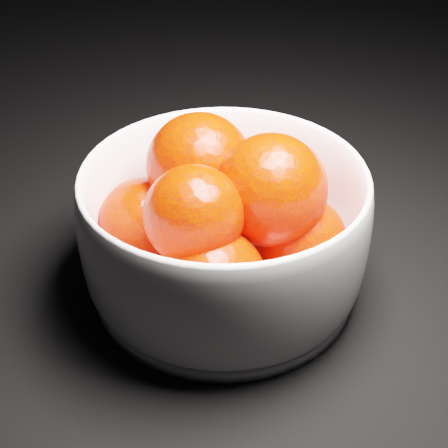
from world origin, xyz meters
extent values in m
cylinder|color=white|center=(-0.20, 0.08, 0.01)|extent=(0.23, 0.23, 0.01)
sphere|color=#F71700|center=(-0.19, 0.15, 0.06)|extent=(0.09, 0.09, 0.09)
sphere|color=#F71700|center=(-0.27, 0.11, 0.06)|extent=(0.08, 0.08, 0.08)
sphere|color=#F71700|center=(-0.22, 0.02, 0.06)|extent=(0.09, 0.09, 0.09)
sphere|color=#F71700|center=(-0.14, 0.06, 0.06)|extent=(0.08, 0.08, 0.08)
sphere|color=#F71700|center=(-0.22, 0.11, 0.11)|extent=(0.09, 0.09, 0.09)
sphere|color=#F71700|center=(-0.23, 0.04, 0.11)|extent=(0.08, 0.08, 0.08)
sphere|color=#F71700|center=(-0.17, 0.07, 0.11)|extent=(0.09, 0.09, 0.09)
camera|label=1|loc=(-0.27, -0.34, 0.38)|focal=50.00mm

